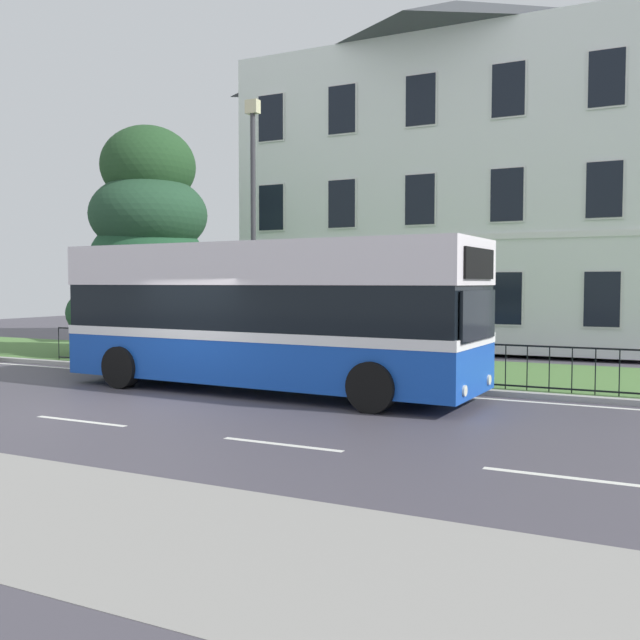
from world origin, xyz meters
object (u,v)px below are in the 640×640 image
object	(u,v)px
litter_bin	(128,342)
evergreen_tree	(147,257)
single_decker_bus	(266,314)
georgian_townhouse	(454,172)
street_lamp_post	(253,216)

from	to	relation	value
litter_bin	evergreen_tree	bearing A→B (deg)	115.06
evergreen_tree	litter_bin	distance (m)	3.42
litter_bin	single_decker_bus	bearing A→B (deg)	-22.65
georgian_townhouse	litter_bin	size ratio (longest dim) A/B	13.34
georgian_townhouse	litter_bin	world-z (taller)	georgian_townhouse
georgian_townhouse	street_lamp_post	world-z (taller)	georgian_townhouse
georgian_townhouse	street_lamp_post	xyz separation A→B (m)	(-2.75, -10.35, -2.45)
georgian_townhouse	single_decker_bus	bearing A→B (deg)	-92.46
georgian_townhouse	evergreen_tree	xyz separation A→B (m)	(-7.72, -8.77, -3.45)
evergreen_tree	street_lamp_post	distance (m)	5.31
single_decker_bus	street_lamp_post	bearing A→B (deg)	128.40
georgian_townhouse	street_lamp_post	bearing A→B (deg)	-104.87
georgian_townhouse	litter_bin	xyz separation A→B (m)	(-6.76, -10.82, -6.01)
evergreen_tree	street_lamp_post	world-z (taller)	evergreen_tree
street_lamp_post	georgian_townhouse	bearing A→B (deg)	75.13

